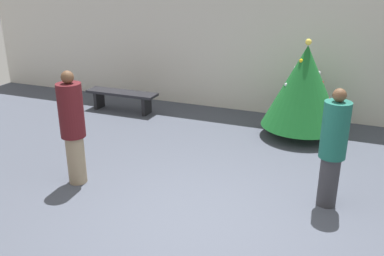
% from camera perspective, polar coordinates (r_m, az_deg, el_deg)
% --- Properties ---
extents(ground_plane, '(16.00, 16.00, 0.00)m').
position_cam_1_polar(ground_plane, '(5.67, 0.60, -12.74)').
color(ground_plane, '#424754').
extents(back_wall, '(16.00, 0.20, 3.09)m').
position_cam_1_polar(back_wall, '(9.69, 11.70, 10.82)').
color(back_wall, beige).
rests_on(back_wall, ground_plane).
extents(holiday_tree, '(1.59, 1.59, 1.96)m').
position_cam_1_polar(holiday_tree, '(8.40, 15.18, 5.52)').
color(holiday_tree, '#4C3319').
rests_on(holiday_tree, ground_plane).
extents(waiting_bench, '(1.74, 0.44, 0.48)m').
position_cam_1_polar(waiting_bench, '(10.01, -9.61, 4.34)').
color(waiting_bench, black).
rests_on(waiting_bench, ground_plane).
extents(traveller_0, '(0.51, 0.51, 1.79)m').
position_cam_1_polar(traveller_0, '(6.52, -16.11, 0.26)').
color(traveller_0, gray).
rests_on(traveller_0, ground_plane).
extents(traveller_1, '(0.48, 0.48, 1.71)m').
position_cam_1_polar(traveller_1, '(5.96, 18.83, -2.41)').
color(traveller_1, '#333338').
rests_on(traveller_1, ground_plane).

